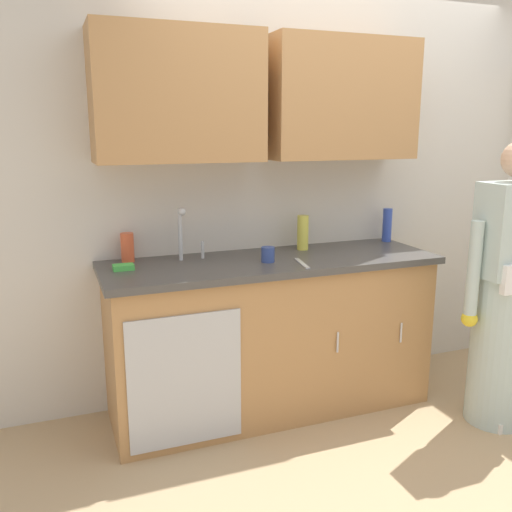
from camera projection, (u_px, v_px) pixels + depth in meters
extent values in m
plane|color=tan|center=(413.00, 447.00, 2.98)|extent=(9.00, 9.00, 0.00)
cube|color=beige|center=(328.00, 180.00, 3.63)|extent=(4.80, 0.10, 2.70)
cube|color=#B27F4C|center=(178.00, 96.00, 2.96)|extent=(0.91, 0.34, 0.70)
cube|color=#B27F4C|center=(340.00, 99.00, 3.30)|extent=(0.91, 0.34, 0.70)
cube|color=#B27F4C|center=(271.00, 338.00, 3.33)|extent=(1.90, 0.60, 0.90)
cube|color=#B7BABF|center=(186.00, 381.00, 2.85)|extent=(0.60, 0.01, 0.72)
cylinder|color=silver|center=(338.00, 342.00, 3.13)|extent=(0.01, 0.01, 0.12)
cylinder|color=silver|center=(401.00, 333.00, 3.28)|extent=(0.01, 0.01, 0.12)
cube|color=#474442|center=(271.00, 262.00, 3.22)|extent=(1.96, 0.66, 0.04)
cube|color=#B7BABF|center=(195.00, 270.00, 3.06)|extent=(0.50, 0.36, 0.03)
cylinder|color=#B7BABF|center=(180.00, 235.00, 3.15)|extent=(0.02, 0.02, 0.30)
sphere|color=#B7BABF|center=(182.00, 212.00, 3.06)|extent=(0.04, 0.04, 0.04)
cylinder|color=#B7BABF|center=(203.00, 250.00, 3.21)|extent=(0.02, 0.02, 0.10)
cube|color=white|center=(496.00, 416.00, 3.24)|extent=(0.20, 0.26, 0.06)
cylinder|color=#B2C6C1|center=(501.00, 350.00, 3.17)|extent=(0.34, 0.34, 0.88)
cylinder|color=#B2C6C1|center=(474.00, 271.00, 3.00)|extent=(0.07, 0.07, 0.55)
sphere|color=yellow|center=(469.00, 319.00, 3.06)|extent=(0.09, 0.09, 0.09)
cylinder|color=#E05933|center=(127.00, 247.00, 3.13)|extent=(0.07, 0.07, 0.16)
cylinder|color=#334CB2|center=(387.00, 225.00, 3.69)|extent=(0.06, 0.06, 0.22)
cylinder|color=#D8D14C|center=(303.00, 233.00, 3.44)|extent=(0.07, 0.07, 0.22)
cylinder|color=#33478C|center=(268.00, 255.00, 3.13)|extent=(0.08, 0.08, 0.09)
cube|color=silver|center=(302.00, 263.00, 3.09)|extent=(0.06, 0.24, 0.01)
cube|color=#4CBF4C|center=(123.00, 267.00, 2.95)|extent=(0.11, 0.07, 0.03)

